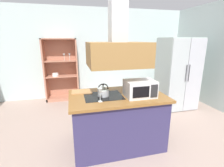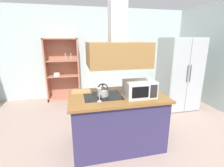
% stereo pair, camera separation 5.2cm
% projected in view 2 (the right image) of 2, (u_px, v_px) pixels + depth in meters
% --- Properties ---
extents(ground_plane, '(7.80, 7.80, 0.00)m').
position_uv_depth(ground_plane, '(119.00, 151.00, 2.70)').
color(ground_plane, tan).
extents(wall_back, '(6.00, 0.12, 2.70)m').
position_uv_depth(wall_back, '(94.00, 53.00, 5.16)').
color(wall_back, silver).
rests_on(wall_back, ground).
extents(kitchen_island, '(1.54, 0.95, 0.90)m').
position_uv_depth(kitchen_island, '(117.00, 120.00, 2.78)').
color(kitchen_island, '#342E59').
rests_on(kitchen_island, ground).
extents(range_hood, '(0.90, 0.70, 1.33)m').
position_uv_depth(range_hood, '(117.00, 45.00, 2.45)').
color(range_hood, olive).
extents(refrigerator, '(0.90, 0.77, 1.82)m').
position_uv_depth(refrigerator, '(179.00, 74.00, 4.22)').
color(refrigerator, '#AFC0BA').
rests_on(refrigerator, ground).
extents(dish_cabinet, '(0.95, 0.40, 1.80)m').
position_uv_depth(dish_cabinet, '(63.00, 73.00, 4.89)').
color(dish_cabinet, '#B8765B').
rests_on(dish_cabinet, ground).
extents(kettle, '(0.18, 0.18, 0.20)m').
position_uv_depth(kettle, '(103.00, 91.00, 2.59)').
color(kettle, '#B2B7BC').
rests_on(kettle, kitchen_island).
extents(cutting_board, '(0.36, 0.26, 0.02)m').
position_uv_depth(cutting_board, '(82.00, 92.00, 2.80)').
color(cutting_board, '#B5814C').
rests_on(cutting_board, kitchen_island).
extents(microwave, '(0.46, 0.35, 0.26)m').
position_uv_depth(microwave, '(140.00, 89.00, 2.55)').
color(microwave, silver).
rests_on(microwave, kitchen_island).
extents(wine_glass_on_counter, '(0.08, 0.08, 0.21)m').
position_uv_depth(wine_glass_on_counter, '(99.00, 92.00, 2.34)').
color(wine_glass_on_counter, silver).
rests_on(wine_glass_on_counter, kitchen_island).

